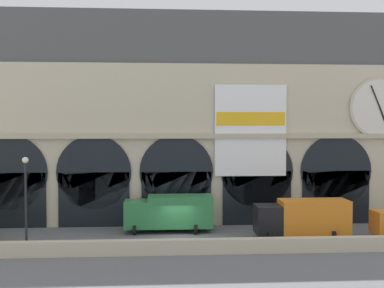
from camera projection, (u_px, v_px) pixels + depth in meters
ground_plane at (178, 239)px, 37.77m from camera, size 200.00×200.00×0.00m
quay_parapet_wall at (181, 247)px, 33.18m from camera, size 90.00×0.70×1.06m
station_building at (176, 121)px, 45.10m from camera, size 45.88×5.81×19.70m
box_truck_center at (170, 212)px, 40.21m from camera, size 7.50×2.91×3.12m
box_truck_mideast at (303, 217)px, 37.87m from camera, size 7.50×2.91×3.12m
street_lamp_quayside at (26, 192)px, 33.13m from camera, size 0.44×0.44×6.90m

